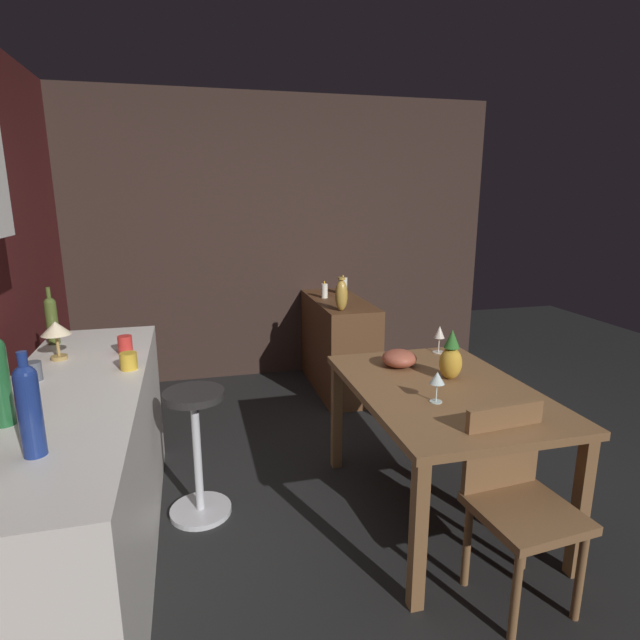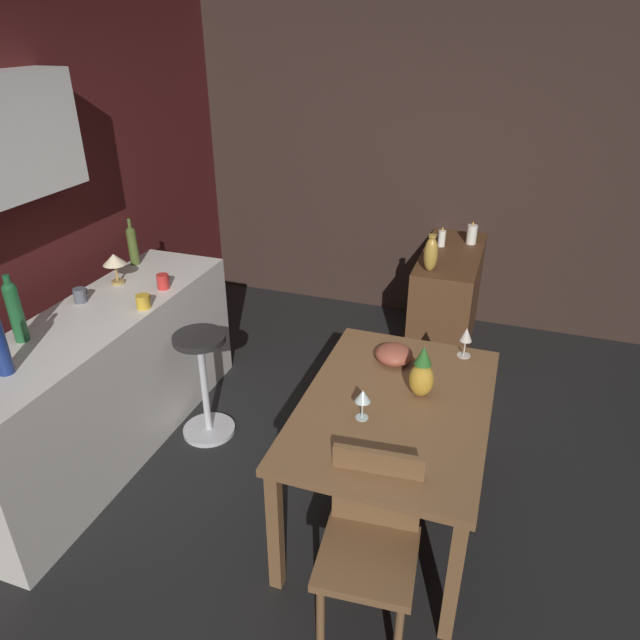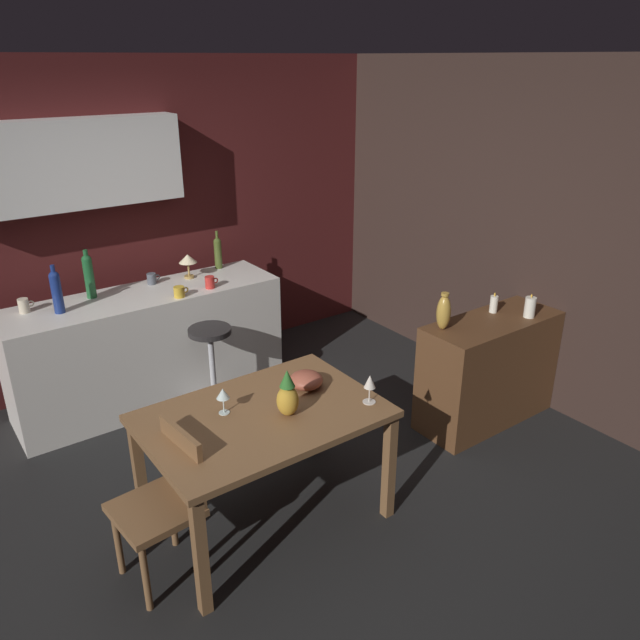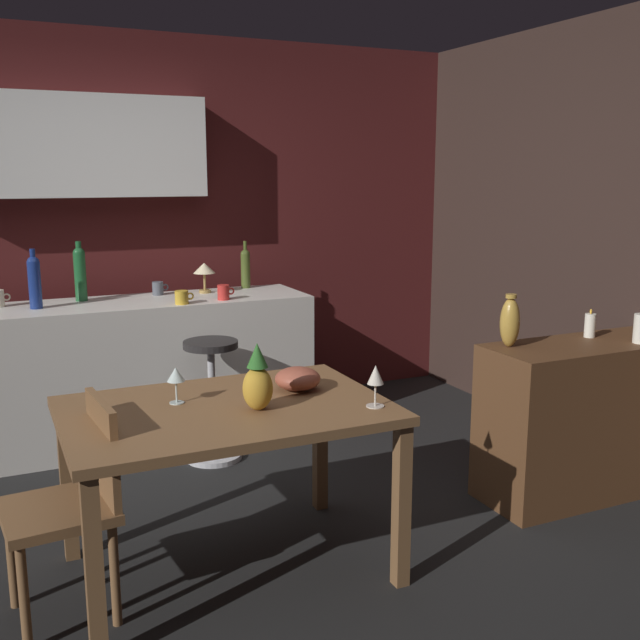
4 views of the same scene
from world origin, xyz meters
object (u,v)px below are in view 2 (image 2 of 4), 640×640
sideboard_cabinet (447,301)px  bar_stool (204,382)px  dining_table (395,416)px  cup_red (163,281)px  wine_bottle_olive (132,244)px  pineapple_centerpiece (422,374)px  pillar_candle_tall (442,238)px  wine_glass_right (363,397)px  wine_bottle_green (15,309)px  fruit_bowl (394,354)px  counter_lamp (114,261)px  chair_near_window (370,540)px  cup_slate (80,295)px  cup_mustard (143,301)px  vase_brass (431,254)px  wine_glass_left (466,336)px

sideboard_cabinet → bar_stool: (-1.64, 1.27, -0.03)m
dining_table → cup_red: 1.71m
dining_table → wine_bottle_olive: 2.20m
pineapple_centerpiece → cup_red: bearing=77.0°
sideboard_cabinet → pillar_candle_tall: pillar_candle_tall is taller
sideboard_cabinet → cup_red: cup_red is taller
pillar_candle_tall → pineapple_centerpiece: bearing=-174.3°
sideboard_cabinet → wine_bottle_olive: wine_bottle_olive is taller
wine_glass_right → wine_bottle_green: size_ratio=0.42×
fruit_bowl → pillar_candle_tall: pillar_candle_tall is taller
sideboard_cabinet → wine_glass_right: (-2.12, 0.13, 0.45)m
fruit_bowl → wine_bottle_green: 1.99m
dining_table → wine_glass_right: bearing=144.8°
sideboard_cabinet → counter_lamp: size_ratio=5.49×
dining_table → chair_near_window: chair_near_window is taller
cup_slate → counter_lamp: bearing=-7.5°
bar_stool → wine_bottle_green: bearing=132.9°
pineapple_centerpiece → wine_bottle_olive: wine_bottle_olive is taller
cup_red → wine_bottle_green: bearing=157.6°
dining_table → counter_lamp: 2.02m
pineapple_centerpiece → wine_bottle_olive: (0.68, 2.12, 0.19)m
bar_stool → cup_red: cup_red is taller
wine_bottle_olive → cup_mustard: wine_bottle_olive is taller
dining_table → vase_brass: size_ratio=4.89×
bar_stool → pineapple_centerpiece: size_ratio=2.60×
fruit_bowl → vase_brass: size_ratio=0.75×
wine_glass_right → fruit_bowl: bearing=-3.4°
cup_mustard → bar_stool: bearing=-73.8°
sideboard_cabinet → cup_red: (-1.45, 1.61, 0.54)m
cup_mustard → fruit_bowl: bearing=-84.6°
chair_near_window → wine_glass_right: wine_glass_right is taller
chair_near_window → cup_slate: cup_slate is taller
wine_glass_right → wine_glass_left: bearing=-27.8°
pineapple_centerpiece → cup_slate: (0.06, 2.06, 0.08)m
sideboard_cabinet → cup_mustard: bearing=137.7°
chair_near_window → wine_bottle_green: wine_bottle_green is taller
pineapple_centerpiece → cup_mustard: 1.67m
pineapple_centerpiece → fruit_bowl: size_ratio=1.37×
bar_stool → cup_red: size_ratio=6.61×
bar_stool → fruit_bowl: fruit_bowl is taller
wine_bottle_green → cup_slate: 0.50m
cup_slate → dining_table: bearing=-94.8°
wine_bottle_green → wine_bottle_olive: (1.10, 0.08, -0.04)m
dining_table → pillar_candle_tall: pillar_candle_tall is taller
vase_brass → cup_slate: bearing=126.0°
dining_table → bar_stool: dining_table is taller
pineapple_centerpiece → pillar_candle_tall: 1.96m
wine_bottle_green → vase_brass: (1.84, -1.84, -0.14)m
sideboard_cabinet → bar_stool: size_ratio=1.52×
chair_near_window → pineapple_centerpiece: pineapple_centerpiece is taller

